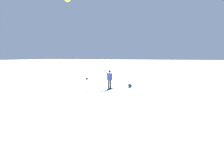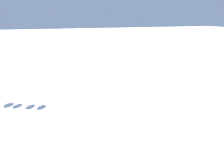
% 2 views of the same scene
% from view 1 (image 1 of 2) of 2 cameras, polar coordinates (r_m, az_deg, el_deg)
% --- Properties ---
extents(ground_plane, '(300.00, 300.00, 0.00)m').
position_cam_1_polar(ground_plane, '(13.95, -2.29, -5.12)').
color(ground_plane, white).
extents(snowboarder, '(0.48, 0.78, 1.78)m').
position_cam_1_polar(snowboarder, '(12.90, -0.93, -1.21)').
color(snowboarder, black).
rests_on(snowboarder, ground_plane).
extents(snowboard, '(1.75, 0.47, 0.10)m').
position_cam_1_polar(snowboard, '(13.14, -1.05, -5.76)').
color(snowboard, teal).
rests_on(snowboard, ground_plane).
extents(gear_bag_large, '(0.61, 0.59, 0.34)m').
position_cam_1_polar(gear_bag_large, '(14.12, 6.94, -4.27)').
color(gear_bag_large, '#192833').
rests_on(gear_bag_large, ground_plane).
extents(camera_tripod, '(0.58, 0.48, 1.26)m').
position_cam_1_polar(camera_tripod, '(11.81, -9.66, -2.89)').
color(camera_tripod, '#262628').
rests_on(camera_tripod, ground_plane).
extents(ski_poles, '(0.25, 0.37, 1.21)m').
position_cam_1_polar(ski_poles, '(14.52, 10.16, -1.54)').
color(ski_poles, gray).
rests_on(ski_poles, ground_plane).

